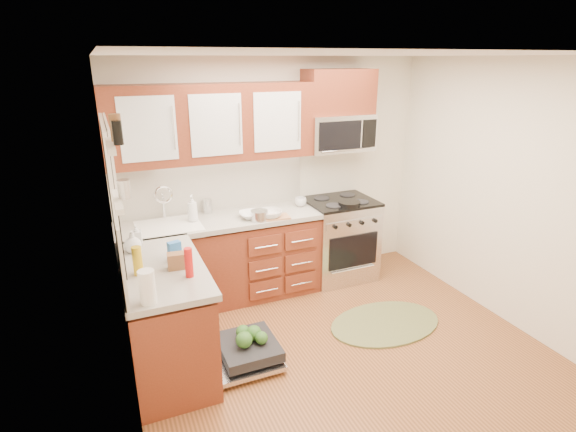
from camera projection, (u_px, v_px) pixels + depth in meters
name	position (u px, v px, depth m)	size (l,w,h in m)	color
floor	(349.00, 358.00, 3.93)	(3.50, 3.50, 0.00)	brown
ceiling	(365.00, 54.00, 3.09)	(3.50, 3.50, 0.00)	white
wall_back	(275.00, 174.00, 5.03)	(3.50, 0.04, 2.50)	white
wall_front	(561.00, 351.00, 1.99)	(3.50, 0.04, 2.50)	white
wall_left	(119.00, 261.00, 2.87)	(0.04, 3.50, 2.50)	white
wall_right	(519.00, 198.00, 4.15)	(0.04, 3.50, 2.50)	white
base_cabinet_back	(222.00, 262.00, 4.78)	(2.05, 0.60, 0.85)	#602615
base_cabinet_left	(166.00, 321.00, 3.71)	(0.60, 1.25, 0.85)	#602615
countertop_back	(220.00, 220.00, 4.61)	(2.07, 0.64, 0.05)	#A19E94
countertop_left	(162.00, 269.00, 3.55)	(0.64, 1.27, 0.05)	#A19E94
backsplash_back	(212.00, 184.00, 4.76)	(2.05, 0.02, 0.57)	#BAB7A7
backsplash_left	(118.00, 238.00, 3.34)	(0.02, 1.25, 0.57)	#BAB7A7
upper_cabinets	(212.00, 123.00, 4.40)	(2.05, 0.35, 0.75)	#602615
cabinet_over_mw	(339.00, 92.00, 4.83)	(0.76, 0.35, 0.47)	#602615
range	(339.00, 239.00, 5.26)	(0.76, 0.64, 0.95)	silver
microwave	(338.00, 132.00, 4.96)	(0.76, 0.38, 0.40)	silver
sink	(170.00, 238.00, 4.43)	(0.62, 0.50, 0.26)	white
dishwasher	(244.00, 352.00, 3.84)	(0.70, 0.60, 0.20)	silver
window	(112.00, 195.00, 3.21)	(0.03, 1.05, 1.05)	white
window_blind	(110.00, 149.00, 3.11)	(0.02, 0.96, 0.40)	white
shelf_upper	(110.00, 146.00, 2.31)	(0.04, 0.40, 0.03)	white
shelf_lower	(118.00, 201.00, 2.41)	(0.04, 0.40, 0.03)	white
rug	(385.00, 323.00, 4.42)	(1.14, 0.74, 0.02)	olive
skillet	(349.00, 204.00, 4.91)	(0.24, 0.24, 0.05)	black
stock_pot	(259.00, 216.00, 4.52)	(0.18, 0.18, 0.11)	silver
cutting_board	(276.00, 217.00, 4.60)	(0.27, 0.17, 0.02)	#A4734B
canister	(208.00, 206.00, 4.73)	(0.10, 0.10, 0.15)	silver
paper_towel_roll	(147.00, 287.00, 2.97)	(0.11, 0.11, 0.24)	white
mustard_bottle	(137.00, 261.00, 3.37)	(0.07, 0.07, 0.23)	gold
red_bottle	(189.00, 263.00, 3.34)	(0.06, 0.06, 0.23)	red
wooden_box	(176.00, 261.00, 3.48)	(0.13, 0.09, 0.13)	brown
blue_carton	(175.00, 251.00, 3.62)	(0.10, 0.06, 0.16)	blue
bowl_a	(252.00, 215.00, 4.60)	(0.26, 0.26, 0.06)	#999999
bowl_b	(270.00, 214.00, 4.60)	(0.25, 0.25, 0.08)	#999999
cup	(301.00, 202.00, 4.96)	(0.13, 0.13, 0.10)	#999999
soap_bottle_a	(192.00, 208.00, 4.47)	(0.11, 0.11, 0.28)	#999999
soap_bottle_b	(136.00, 235.00, 3.92)	(0.09, 0.09, 0.19)	#999999
soap_bottle_c	(132.00, 242.00, 3.77)	(0.14, 0.14, 0.18)	#999999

